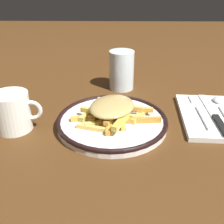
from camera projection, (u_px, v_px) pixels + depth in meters
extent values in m
plane|color=#482B13|center=(112.00, 125.00, 0.65)|extent=(2.60, 2.60, 0.00)
cylinder|color=white|center=(112.00, 123.00, 0.65)|extent=(0.25, 0.25, 0.02)
torus|color=black|center=(112.00, 120.00, 0.64)|extent=(0.26, 0.26, 0.01)
cube|color=gold|center=(121.00, 122.00, 0.60)|extent=(0.04, 0.07, 0.01)
cube|color=#F6B860|center=(124.00, 116.00, 0.65)|extent=(0.09, 0.04, 0.01)
cube|color=#BF8931|center=(118.00, 111.00, 0.67)|extent=(0.05, 0.05, 0.01)
cube|color=#D8B950|center=(89.00, 114.00, 0.65)|extent=(0.04, 0.07, 0.01)
cube|color=gold|center=(112.00, 117.00, 0.62)|extent=(0.04, 0.06, 0.01)
cube|color=#D0823D|center=(117.00, 110.00, 0.65)|extent=(0.06, 0.04, 0.01)
cube|color=gold|center=(98.00, 113.00, 0.66)|extent=(0.03, 0.08, 0.01)
cube|color=#DDAE58|center=(95.00, 107.00, 0.68)|extent=(0.03, 0.09, 0.01)
cube|color=#EBB35F|center=(126.00, 107.00, 0.66)|extent=(0.08, 0.03, 0.01)
cube|color=orange|center=(109.00, 125.00, 0.61)|extent=(0.01, 0.07, 0.01)
cube|color=gold|center=(107.00, 113.00, 0.66)|extent=(0.03, 0.08, 0.01)
cube|color=#ECC850|center=(121.00, 113.00, 0.64)|extent=(0.02, 0.06, 0.01)
cube|color=#E6BF5A|center=(106.00, 123.00, 0.62)|extent=(0.09, 0.04, 0.01)
cube|color=gold|center=(102.00, 119.00, 0.64)|extent=(0.05, 0.09, 0.01)
cube|color=gold|center=(137.00, 109.00, 0.65)|extent=(0.08, 0.02, 0.01)
cube|color=gold|center=(85.00, 117.00, 0.64)|extent=(0.07, 0.03, 0.01)
cube|color=gold|center=(103.00, 116.00, 0.65)|extent=(0.09, 0.01, 0.01)
cube|color=#E0A54E|center=(140.00, 116.00, 0.65)|extent=(0.05, 0.07, 0.01)
cube|color=#E8B658|center=(91.00, 128.00, 0.60)|extent=(0.07, 0.03, 0.01)
cube|color=#C28738|center=(107.00, 115.00, 0.65)|extent=(0.02, 0.09, 0.01)
cube|color=gold|center=(98.00, 112.00, 0.64)|extent=(0.08, 0.04, 0.01)
cube|color=gold|center=(104.00, 118.00, 0.64)|extent=(0.08, 0.02, 0.01)
cube|color=#C98430|center=(141.00, 120.00, 0.63)|extent=(0.09, 0.02, 0.01)
cube|color=gold|center=(121.00, 120.00, 0.63)|extent=(0.02, 0.09, 0.01)
cube|color=#F6B966|center=(112.00, 118.00, 0.64)|extent=(0.04, 0.07, 0.01)
ellipsoid|color=tan|center=(113.00, 106.00, 0.64)|extent=(0.14, 0.15, 0.02)
cube|color=#315C22|center=(100.00, 105.00, 0.63)|extent=(0.00, 0.00, 0.00)
cube|color=#3A5A29|center=(104.00, 106.00, 0.62)|extent=(0.00, 0.00, 0.00)
cube|color=#236C28|center=(107.00, 99.00, 0.66)|extent=(0.00, 0.00, 0.00)
cube|color=#226B20|center=(94.00, 102.00, 0.64)|extent=(0.00, 0.00, 0.00)
cube|color=white|center=(212.00, 116.00, 0.68)|extent=(0.16, 0.22, 0.01)
cube|color=silver|center=(204.00, 118.00, 0.65)|extent=(0.01, 0.11, 0.01)
cube|color=silver|center=(194.00, 99.00, 0.74)|extent=(0.02, 0.04, 0.00)
cube|color=black|center=(221.00, 125.00, 0.62)|extent=(0.01, 0.09, 0.01)
cube|color=silver|center=(208.00, 105.00, 0.71)|extent=(0.02, 0.12, 0.00)
ellipsoid|color=silver|center=(217.00, 100.00, 0.73)|extent=(0.02, 0.03, 0.01)
cylinder|color=silver|center=(122.00, 70.00, 0.82)|extent=(0.07, 0.07, 0.11)
cylinder|color=white|center=(12.00, 112.00, 0.62)|extent=(0.08, 0.08, 0.09)
torus|color=white|center=(32.00, 110.00, 0.61)|extent=(0.05, 0.01, 0.05)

